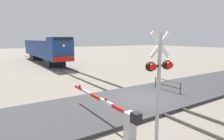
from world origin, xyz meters
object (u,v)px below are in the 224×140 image
object	(u,v)px
crossing_signal	(159,75)
guard_railing	(167,84)
locomotive	(45,49)
crossing_gate	(119,115)

from	to	relation	value
crossing_signal	guard_railing	bearing A→B (deg)	38.09
locomotive	crossing_gate	bearing A→B (deg)	-97.95
guard_railing	crossing_signal	bearing A→B (deg)	-141.91
crossing_gate	locomotive	bearing A→B (deg)	82.05
crossing_signal	guard_railing	distance (m)	7.42
locomotive	crossing_signal	distance (m)	27.82
locomotive	guard_railing	bearing A→B (deg)	-83.14
crossing_gate	guard_railing	size ratio (longest dim) A/B	2.44
crossing_signal	guard_railing	world-z (taller)	crossing_signal
crossing_gate	crossing_signal	bearing A→B (deg)	-57.88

